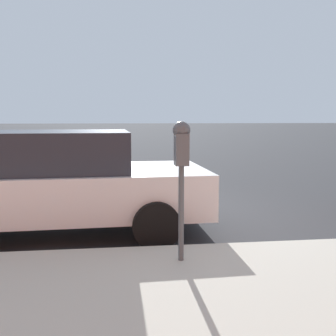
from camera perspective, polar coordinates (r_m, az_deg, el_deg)
The scene contains 3 objects.
ground_plane at distance 7.07m, azimuth -0.45°, elevation -6.84°, with size 220.00×220.00×0.00m, color #333335.
parking_meter at distance 4.18m, azimuth 1.95°, elevation 1.89°, with size 0.21×0.19×1.52m.
car_white at distance 6.08m, azimuth -16.47°, elevation -1.76°, with size 2.23×4.53×1.54m.
Camera 1 is at (-6.81, 0.78, 1.73)m, focal length 42.00 mm.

